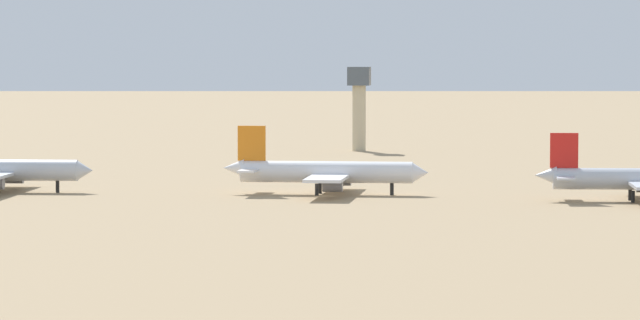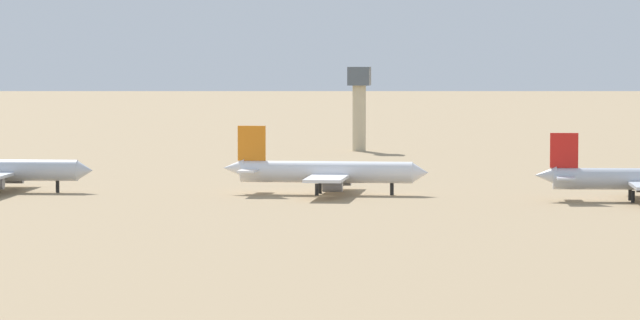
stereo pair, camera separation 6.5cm
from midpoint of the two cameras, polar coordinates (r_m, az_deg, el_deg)
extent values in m
plane|color=#9E8460|center=(301.38, 0.03, -1.14)|extent=(4000.00, 4000.00, 0.00)
cone|color=silver|center=(310.56, -7.39, -0.33)|extent=(2.87, 3.56, 3.44)
cylinder|color=slate|center=(320.43, -9.58, -0.55)|extent=(3.35, 2.13, 1.99)
cylinder|color=black|center=(311.78, -8.24, -0.84)|extent=(0.63, 0.63, 1.99)
cylinder|color=white|center=(304.31, 0.21, -0.38)|extent=(29.04, 3.69, 3.63)
cone|color=white|center=(302.90, 3.18, -0.40)|extent=(2.73, 3.45, 3.45)
cone|color=white|center=(306.49, -2.72, -0.25)|extent=(3.64, 3.09, 3.08)
cube|color=orange|center=(305.74, -2.15, 0.53)|extent=(4.72, 0.46, 5.90)
cube|color=white|center=(309.58, -2.05, -0.25)|extent=(2.92, 6.18, 0.33)
cube|color=white|center=(302.43, -2.26, -0.34)|extent=(2.92, 6.18, 0.33)
cube|color=white|center=(304.25, 0.38, -0.48)|extent=(6.23, 29.05, 0.51)
cylinder|color=slate|center=(310.98, 0.69, -0.63)|extent=(3.27, 2.00, 2.00)
cylinder|color=slate|center=(297.50, 0.41, -0.82)|extent=(3.27, 2.00, 2.00)
cylinder|color=black|center=(303.45, 2.28, -0.92)|extent=(0.64, 0.64, 2.00)
cylinder|color=black|center=(306.83, 0.00, -0.87)|extent=(0.64, 0.64, 2.00)
cylinder|color=black|center=(302.52, -0.09, -0.94)|extent=(0.64, 0.64, 2.00)
cylinder|color=silver|center=(295.13, 10.03, -0.59)|extent=(27.88, 5.20, 3.46)
cone|color=silver|center=(293.72, 7.11, -0.48)|extent=(3.64, 3.16, 2.94)
cube|color=red|center=(293.67, 7.69, 0.30)|extent=(4.52, 0.72, 5.63)
cube|color=silver|center=(297.38, 7.63, -0.47)|extent=(3.14, 6.05, 0.31)
cube|color=silver|center=(290.49, 7.73, -0.57)|extent=(3.14, 6.05, 0.31)
cylinder|color=black|center=(297.24, 9.73, -1.08)|extent=(0.61, 0.61, 1.91)
cylinder|color=black|center=(293.13, 9.82, -1.14)|extent=(0.61, 0.61, 1.91)
cylinder|color=#C6B793|center=(430.44, 1.24, 1.32)|extent=(3.20, 3.20, 15.60)
cube|color=#4C5660|center=(430.16, 1.25, 2.65)|extent=(5.20, 5.20, 4.40)
camera|label=1|loc=(0.03, -89.99, 0.00)|focal=101.83mm
camera|label=2|loc=(0.03, 90.01, 0.00)|focal=101.83mm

